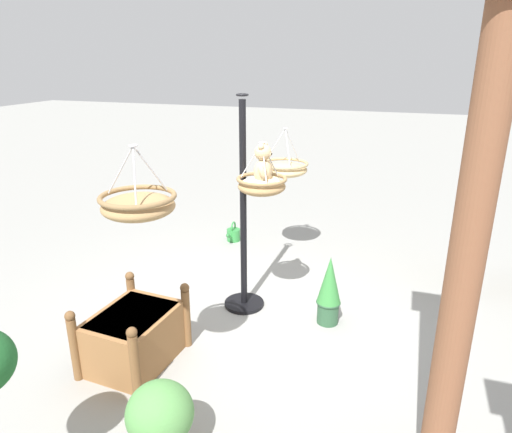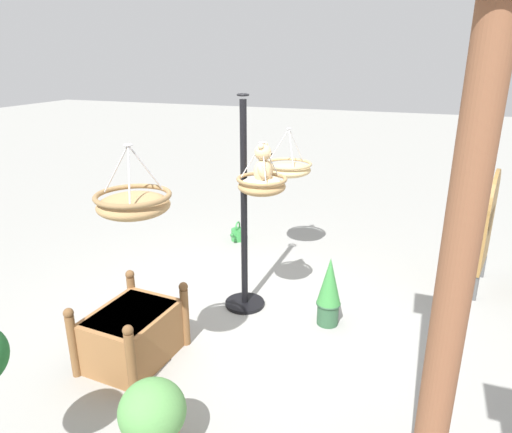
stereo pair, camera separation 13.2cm
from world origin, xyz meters
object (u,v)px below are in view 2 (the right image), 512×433
Objects in this scene: teddy_bear at (264,167)px; display_sign_board at (489,221)px; hanging_basket_with_teddy at (262,185)px; watering_can at (238,234)px; display_pole_central at (244,247)px; potted_plant_tall_leafy at (153,417)px; wooden_planter_box at (132,333)px; potted_plant_bushy_green at (329,291)px; hanging_basket_left_high at (288,169)px; hanging_basket_right_low at (133,203)px; greenhouse_pillar_right at (455,278)px.

display_sign_board is (-1.50, 2.23, -0.79)m from teddy_bear.
hanging_basket_with_teddy is 1.48× the size of watering_can.
display_pole_central is 2.19m from potted_plant_tall_leafy.
display_sign_board is (-2.61, 3.10, 0.59)m from wooden_planter_box.
watering_can is (-1.81, -1.76, -0.28)m from potted_plant_bushy_green.
watering_can is (-1.75, -0.81, -0.60)m from display_pole_central.
teddy_bear reaches higher than potted_plant_tall_leafy.
wooden_planter_box is at bearing 3.85° from watering_can.
watering_can is at bearing -114.45° from hanging_basket_left_high.
hanging_basket_with_teddy is 0.97× the size of hanging_basket_right_low.
greenhouse_pillar_right is 2.22m from potted_plant_bushy_green.
display_sign_board is (-3.04, 2.66, -0.83)m from hanging_basket_right_low.
potted_plant_tall_leafy is at bearing 41.24° from wooden_planter_box.
display_pole_central reaches higher than hanging_basket_right_low.
teddy_bear is 0.69× the size of potted_plant_tall_leafy.
greenhouse_pillar_right reaches higher than hanging_basket_left_high.
hanging_basket_right_low is at bearing -41.13° from display_sign_board.
hanging_basket_with_teddy is 1.61m from hanging_basket_right_low.
hanging_basket_left_high is 3.59m from greenhouse_pillar_right.
hanging_basket_left_high is 0.67× the size of wooden_planter_box.
display_pole_central is at bearing -131.23° from greenhouse_pillar_right.
display_pole_central is 6.61× the size of watering_can.
display_pole_central is at bearing -118.93° from teddy_bear.
potted_plant_tall_leafy is 2.23m from potted_plant_bushy_green.
hanging_basket_right_low is 4.12m from display_sign_board.
wooden_planter_box is (2.61, -0.68, -1.01)m from hanging_basket_left_high.
watering_can is at bearing -135.80° from potted_plant_bushy_green.
teddy_bear is 2.30m from greenhouse_pillar_right.
potted_plant_bushy_green is at bearing 86.66° from display_pole_central.
potted_plant_tall_leafy is at bearing -20.44° from potted_plant_bushy_green.
watering_can is (-3.44, -0.65, -1.59)m from hanging_basket_right_low.
potted_plant_bushy_green reaches higher than wooden_planter_box.
wooden_planter_box is at bearing -14.66° from hanging_basket_left_high.
display_pole_central reaches higher than potted_plant_bushy_green.
hanging_basket_with_teddy is at bearing -56.31° from display_sign_board.
hanging_basket_right_low is at bearing 10.70° from watering_can.
hanging_basket_right_low is 2.37m from potted_plant_bushy_green.
hanging_basket_left_high is 1.04× the size of potted_plant_tall_leafy.
greenhouse_pillar_right is 4.09× the size of potted_plant_bushy_green.
watering_can is at bearing -96.93° from display_sign_board.
hanging_basket_left_high is 0.42× the size of display_sign_board.
potted_plant_bushy_green is at bearing 159.56° from potted_plant_tall_leafy.
hanging_basket_left_high is (-1.50, -0.19, -0.37)m from teddy_bear.
potted_plant_tall_leafy is (0.44, -1.78, -1.16)m from greenhouse_pillar_right.
display_pole_central is 3.88× the size of potted_plant_tall_leafy.
greenhouse_pillar_right is at bearing -10.19° from display_sign_board.
display_pole_central is 2.50× the size of wooden_planter_box.
wooden_planter_box is at bearing -99.95° from greenhouse_pillar_right.
greenhouse_pillar_right is at bearing 38.53° from watering_can.
greenhouse_pillar_right reaches higher than display_sign_board.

